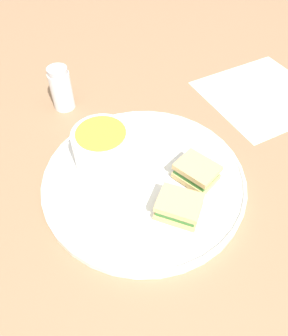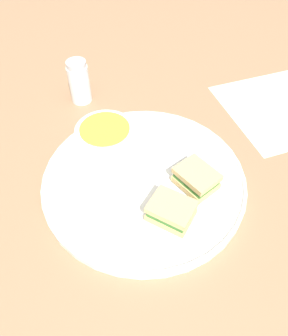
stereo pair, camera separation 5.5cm
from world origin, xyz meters
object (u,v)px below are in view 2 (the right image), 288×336
Objects in this scene: soup_bowl at (106,144)px; sandwich_half_near at (171,211)px; spoon at (138,133)px; salt_shaker at (79,82)px; sandwich_half_far at (196,178)px.

sandwich_half_near is at bearing -160.53° from soup_bowl.
spoon is 0.19m from salt_shaker.
sandwich_half_near is at bearing -171.74° from salt_shaker.
sandwich_half_near is 0.90× the size of salt_shaker.
soup_bowl is at bearing 179.45° from salt_shaker.
soup_bowl reaches higher than sandwich_half_far.
salt_shaker is (0.36, 0.05, 0.01)m from sandwich_half_near.
sandwich_half_far is (-0.11, -0.12, -0.02)m from soup_bowl.
sandwich_half_near is at bearing 123.57° from sandwich_half_far.
soup_bowl is 0.21m from salt_shaker.
soup_bowl is 1.17× the size of sandwich_half_near.
soup_bowl is at bearing 47.17° from sandwich_half_far.
sandwich_half_near is (-0.16, -0.05, -0.02)m from soup_bowl.
sandwich_half_near is 0.08m from sandwich_half_far.
salt_shaker reaches higher than sandwich_half_near.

